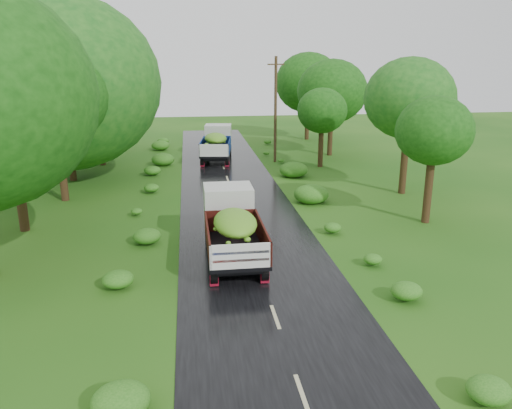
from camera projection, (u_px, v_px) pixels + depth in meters
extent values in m
plane|color=#1A4E10|center=(275.00, 317.00, 16.61)|extent=(120.00, 120.00, 0.00)
cube|color=black|center=(255.00, 259.00, 21.36)|extent=(6.50, 80.00, 0.02)
cube|color=#BFB78C|center=(302.00, 393.00, 12.80)|extent=(0.12, 1.60, 0.00)
cube|color=#BFB78C|center=(275.00, 317.00, 16.61)|extent=(0.12, 1.60, 0.00)
cube|color=#BFB78C|center=(259.00, 268.00, 20.41)|extent=(0.12, 1.60, 0.00)
cube|color=#BFB78C|center=(247.00, 235.00, 24.21)|extent=(0.12, 1.60, 0.00)
cube|color=#BFB78C|center=(239.00, 211.00, 28.01)|extent=(0.12, 1.60, 0.00)
cube|color=#BFB78C|center=(232.00, 193.00, 31.82)|extent=(0.12, 1.60, 0.00)
cube|color=#BFB78C|center=(227.00, 179.00, 35.62)|extent=(0.12, 1.60, 0.00)
cube|color=#BFB78C|center=(223.00, 167.00, 39.42)|extent=(0.12, 1.60, 0.00)
cube|color=#BFB78C|center=(220.00, 157.00, 43.22)|extent=(0.12, 1.60, 0.00)
cube|color=#BFB78C|center=(217.00, 149.00, 47.02)|extent=(0.12, 1.60, 0.00)
cube|color=#BFB78C|center=(215.00, 142.00, 50.83)|extent=(0.12, 1.60, 0.00)
cube|color=#BFB78C|center=(213.00, 137.00, 54.63)|extent=(0.12, 1.60, 0.00)
cube|color=black|center=(233.00, 245.00, 21.21)|extent=(1.73, 5.61, 0.28)
cylinder|color=black|center=(208.00, 234.00, 23.06)|extent=(0.28, 1.00, 0.99)
cylinder|color=black|center=(250.00, 232.00, 23.32)|extent=(0.28, 1.00, 0.99)
cylinder|color=black|center=(212.00, 261.00, 19.92)|extent=(0.28, 1.00, 0.99)
cylinder|color=black|center=(260.00, 259.00, 20.17)|extent=(0.28, 1.00, 0.99)
cylinder|color=black|center=(214.00, 272.00, 18.95)|extent=(0.28, 1.00, 0.99)
cylinder|color=black|center=(264.00, 269.00, 19.20)|extent=(0.28, 1.00, 0.99)
cube|color=maroon|center=(214.00, 281.00, 18.69)|extent=(0.34, 0.04, 0.45)
cube|color=maroon|center=(265.00, 278.00, 18.94)|extent=(0.34, 0.04, 0.45)
cube|color=silver|center=(228.00, 206.00, 23.03)|extent=(2.20, 1.90, 1.89)
cube|color=black|center=(235.00, 249.00, 20.16)|extent=(2.30, 4.28, 0.16)
cube|color=#430C0C|center=(208.00, 238.00, 19.86)|extent=(0.09, 4.28, 0.95)
cube|color=#430C0C|center=(262.00, 235.00, 20.15)|extent=(0.09, 4.28, 0.95)
cube|color=#430C0C|center=(231.00, 220.00, 22.00)|extent=(2.29, 0.09, 0.95)
cube|color=silver|center=(241.00, 256.00, 18.01)|extent=(2.29, 0.09, 0.95)
ellipsoid|color=#3D8A19|center=(235.00, 222.00, 19.83)|extent=(1.93, 3.60, 0.99)
cube|color=black|center=(217.00, 153.00, 41.77)|extent=(2.45, 5.87, 0.28)
cylinder|color=black|center=(207.00, 150.00, 43.79)|extent=(0.41, 1.04, 1.01)
cylinder|color=black|center=(230.00, 150.00, 43.80)|extent=(0.41, 1.04, 1.01)
cylinder|color=black|center=(204.00, 158.00, 40.56)|extent=(0.41, 1.04, 1.01)
cylinder|color=black|center=(228.00, 158.00, 40.58)|extent=(0.41, 1.04, 1.01)
cylinder|color=black|center=(203.00, 160.00, 39.57)|extent=(0.41, 1.04, 1.01)
cylinder|color=black|center=(227.00, 160.00, 39.58)|extent=(0.41, 1.04, 1.01)
cube|color=maroon|center=(202.00, 164.00, 39.30)|extent=(0.35, 0.08, 0.45)
cube|color=maroon|center=(227.00, 164.00, 39.32)|extent=(0.35, 0.08, 0.45)
cube|color=silver|center=(218.00, 136.00, 43.64)|extent=(2.46, 2.19, 1.92)
cube|color=black|center=(216.00, 153.00, 40.69)|extent=(2.86, 4.61, 0.16)
cube|color=navy|center=(202.00, 146.00, 40.52)|extent=(0.63, 4.32, 0.96)
cube|color=navy|center=(229.00, 146.00, 40.54)|extent=(0.63, 4.32, 0.96)
cube|color=navy|center=(217.00, 142.00, 42.57)|extent=(2.32, 0.37, 0.96)
cube|color=silver|center=(214.00, 150.00, 38.48)|extent=(2.32, 0.37, 0.96)
ellipsoid|color=#3D8A19|center=(216.00, 138.00, 40.36)|extent=(2.40, 3.87, 1.01)
cylinder|color=#382616|center=(275.00, 110.00, 40.25)|extent=(0.30, 0.30, 8.45)
cube|color=#382616|center=(276.00, 64.00, 39.23)|extent=(1.43, 0.59, 0.11)
cylinder|color=black|center=(15.00, 153.00, 23.88)|extent=(0.47, 0.47, 7.82)
ellipsoid|color=#11450D|center=(6.00, 90.00, 23.04)|extent=(3.74, 3.74, 3.37)
cylinder|color=black|center=(59.00, 143.00, 29.27)|extent=(0.45, 0.45, 7.01)
ellipsoid|color=#11450D|center=(54.00, 97.00, 28.52)|extent=(3.49, 3.49, 3.14)
cylinder|color=black|center=(68.00, 126.00, 34.13)|extent=(0.46, 0.46, 7.59)
ellipsoid|color=#11450D|center=(63.00, 83.00, 33.32)|extent=(5.09, 5.09, 4.58)
cylinder|color=black|center=(99.00, 119.00, 39.27)|extent=(0.46, 0.46, 7.31)
ellipsoid|color=#11450D|center=(96.00, 83.00, 38.49)|extent=(3.24, 3.24, 2.92)
cylinder|color=black|center=(85.00, 115.00, 43.21)|extent=(0.45, 0.45, 7.16)
ellipsoid|color=#11450D|center=(82.00, 82.00, 42.44)|extent=(4.01, 4.01, 3.61)
cylinder|color=black|center=(109.00, 101.00, 47.70)|extent=(0.49, 0.49, 8.60)
ellipsoid|color=#11450D|center=(106.00, 66.00, 46.78)|extent=(3.88, 3.88, 3.49)
cylinder|color=black|center=(430.00, 171.00, 25.46)|extent=(0.41, 0.41, 5.48)
ellipsoid|color=#145316|center=(434.00, 131.00, 24.87)|extent=(2.78, 2.78, 2.50)
cylinder|color=black|center=(406.00, 141.00, 30.91)|extent=(0.44, 0.44, 6.76)
ellipsoid|color=#145316|center=(410.00, 98.00, 30.19)|extent=(3.31, 3.31, 2.98)
cylinder|color=black|center=(321.00, 135.00, 38.92)|extent=(0.40, 0.40, 5.01)
ellipsoid|color=#145316|center=(322.00, 111.00, 38.38)|extent=(2.78, 2.78, 2.50)
cylinder|color=black|center=(331.00, 119.00, 43.45)|extent=(0.43, 0.43, 6.31)
ellipsoid|color=#145316|center=(332.00, 91.00, 42.77)|extent=(3.48, 3.48, 3.13)
cylinder|color=black|center=(307.00, 108.00, 52.00)|extent=(0.44, 0.44, 6.66)
ellipsoid|color=#145316|center=(308.00, 83.00, 51.29)|extent=(3.69, 3.69, 3.32)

